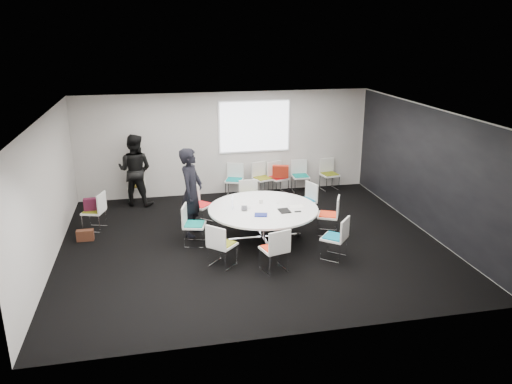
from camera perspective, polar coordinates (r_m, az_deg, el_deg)
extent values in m
cube|color=black|center=(10.86, -0.61, -5.83)|extent=(8.00, 7.00, 0.04)
cube|color=white|center=(10.04, -0.66, 9.12)|extent=(8.00, 7.00, 0.04)
cube|color=#B9B4AF|center=(13.72, -3.49, 5.55)|extent=(8.00, 0.04, 2.80)
cube|color=#B9B4AF|center=(7.16, 4.87, -6.72)|extent=(8.00, 0.04, 2.80)
cube|color=#B9B4AF|center=(10.40, -22.91, -0.07)|extent=(0.04, 7.00, 2.80)
cube|color=#B9B4AF|center=(11.79, 18.94, 2.44)|extent=(0.04, 7.00, 2.80)
cube|color=black|center=(11.77, 18.81, 2.43)|extent=(0.01, 6.94, 2.74)
cube|color=silver|center=(10.98, 0.81, -5.22)|extent=(0.90, 0.90, 0.08)
cylinder|color=silver|center=(10.85, 0.81, -3.64)|extent=(0.10, 0.10, 0.65)
cylinder|color=white|center=(10.73, 0.82, -1.93)|extent=(2.37, 2.37, 0.04)
cube|color=white|center=(13.71, -0.16, 7.49)|extent=(1.90, 0.03, 1.35)
cube|color=silver|center=(11.31, 8.18, -3.77)|extent=(0.56, 0.56, 0.42)
cube|color=white|center=(11.22, 8.23, -2.68)|extent=(0.59, 0.60, 0.04)
cube|color=red|center=(11.21, 8.24, -2.53)|extent=(0.51, 0.52, 0.03)
cube|color=white|center=(11.13, 9.36, -1.65)|extent=(0.23, 0.43, 0.42)
cube|color=silver|center=(12.12, 5.51, -2.13)|extent=(0.54, 0.54, 0.42)
cube|color=white|center=(12.04, 5.55, -1.10)|extent=(0.57, 0.58, 0.04)
cube|color=#0B597E|center=(12.03, 5.55, -0.97)|extent=(0.49, 0.51, 0.03)
cube|color=white|center=(12.09, 6.37, 0.10)|extent=(0.19, 0.44, 0.42)
cube|color=silver|center=(12.20, -0.73, -1.90)|extent=(0.43, 0.43, 0.42)
cube|color=white|center=(12.12, -0.73, -0.88)|extent=(0.47, 0.45, 0.04)
cube|color=#5F7416|center=(12.11, -0.73, -0.74)|extent=(0.41, 0.39, 0.03)
cube|color=white|center=(12.24, -0.90, 0.46)|extent=(0.46, 0.05, 0.42)
cube|color=silver|center=(11.86, -6.29, -2.60)|extent=(0.59, 0.59, 0.42)
cube|color=white|center=(11.78, -6.33, -1.56)|extent=(0.64, 0.64, 0.04)
cube|color=red|center=(11.77, -6.33, -1.42)|extent=(0.55, 0.55, 0.03)
cube|color=white|center=(11.83, -7.17, -0.33)|extent=(0.34, 0.36, 0.42)
cube|color=silver|center=(10.74, -6.99, -4.93)|extent=(0.51, 0.51, 0.42)
cube|color=white|center=(10.65, -7.04, -3.79)|extent=(0.54, 0.56, 0.04)
cube|color=#0A7C74|center=(10.64, -7.04, -3.64)|extent=(0.47, 0.48, 0.03)
cube|color=white|center=(10.60, -8.20, -2.61)|extent=(0.15, 0.45, 0.42)
cube|color=silver|center=(9.78, -3.83, -7.26)|extent=(0.59, 0.59, 0.42)
cube|color=white|center=(9.68, -3.86, -6.03)|extent=(0.64, 0.64, 0.04)
cube|color=olive|center=(9.67, -3.86, -5.87)|extent=(0.55, 0.55, 0.03)
cube|color=white|center=(9.43, -4.63, -5.20)|extent=(0.36, 0.34, 0.42)
cube|color=silver|center=(9.58, 2.07, -7.79)|extent=(0.52, 0.52, 0.42)
cube|color=white|center=(9.48, 2.08, -6.54)|extent=(0.56, 0.55, 0.04)
cube|color=red|center=(9.47, 2.08, -6.38)|extent=(0.49, 0.47, 0.03)
cube|color=white|center=(9.22, 2.73, -5.73)|extent=(0.45, 0.16, 0.42)
cube|color=silver|center=(10.17, 8.86, -6.39)|extent=(0.59, 0.59, 0.42)
cube|color=white|center=(10.08, 8.92, -5.20)|extent=(0.63, 0.64, 0.04)
cube|color=#096680|center=(10.07, 8.93, -5.04)|extent=(0.55, 0.55, 0.03)
cube|color=white|center=(9.93, 10.12, -4.20)|extent=(0.33, 0.37, 0.42)
cube|color=silver|center=(13.71, -2.51, 0.39)|extent=(0.54, 0.54, 0.42)
cube|color=white|center=(13.64, -2.52, 1.31)|extent=(0.58, 0.57, 0.04)
cube|color=#087F80|center=(13.63, -2.53, 1.43)|extent=(0.51, 0.49, 0.03)
cube|color=white|center=(13.77, -2.37, 2.48)|extent=(0.44, 0.19, 0.42)
cube|color=silver|center=(13.84, 0.78, 0.59)|extent=(0.55, 0.55, 0.42)
cube|color=white|center=(13.77, 0.79, 1.50)|extent=(0.59, 0.58, 0.04)
cube|color=olive|center=(13.77, 0.79, 1.62)|extent=(0.51, 0.50, 0.03)
cube|color=white|center=(13.88, 0.30, 2.62)|extent=(0.44, 0.20, 0.42)
cube|color=silver|center=(13.91, 2.57, 0.66)|extent=(0.54, 0.54, 0.42)
cube|color=white|center=(13.84, 2.59, 1.57)|extent=(0.58, 0.57, 0.04)
cube|color=red|center=(13.83, 2.59, 1.69)|extent=(0.50, 0.49, 0.03)
cube|color=white|center=(13.95, 2.12, 2.68)|extent=(0.45, 0.19, 0.42)
cube|color=silver|center=(14.11, 5.08, 0.87)|extent=(0.44, 0.44, 0.42)
cube|color=white|center=(14.05, 5.11, 1.76)|extent=(0.48, 0.46, 0.04)
cube|color=#097E71|center=(14.04, 5.11, 1.88)|extent=(0.42, 0.40, 0.03)
cube|color=white|center=(14.18, 4.93, 2.89)|extent=(0.46, 0.06, 0.42)
cube|color=silver|center=(14.38, 8.38, 1.07)|extent=(0.48, 0.48, 0.42)
cube|color=white|center=(14.32, 8.42, 1.95)|extent=(0.52, 0.50, 0.04)
cube|color=#676F15|center=(14.31, 8.43, 2.07)|extent=(0.45, 0.44, 0.03)
cube|color=white|center=(14.43, 8.07, 3.05)|extent=(0.46, 0.10, 0.42)
cube|color=silver|center=(12.01, -17.95, -3.17)|extent=(0.53, 0.53, 0.42)
cube|color=white|center=(11.93, -18.06, -2.14)|extent=(0.56, 0.57, 0.04)
cube|color=olive|center=(11.92, -18.08, -2.00)|extent=(0.48, 0.50, 0.03)
cube|color=white|center=(11.77, -17.23, -1.13)|extent=(0.17, 0.45, 0.42)
cube|color=silver|center=(13.56, -13.43, -0.31)|extent=(0.43, 0.43, 0.42)
cube|color=white|center=(13.49, -13.50, 0.61)|extent=(0.47, 0.45, 0.04)
cube|color=olive|center=(13.48, -13.51, 0.73)|extent=(0.41, 0.39, 0.03)
cube|color=white|center=(13.62, -13.54, 1.80)|extent=(0.46, 0.05, 0.42)
imported|color=black|center=(11.01, -7.40, -0.03)|extent=(0.73, 0.85, 1.98)
imported|color=black|center=(13.21, -13.67, 2.46)|extent=(1.10, 0.99, 1.87)
imported|color=#333338|center=(10.67, -1.11, -1.88)|extent=(0.25, 0.33, 0.02)
cube|color=silver|center=(10.66, -2.71, -1.23)|extent=(0.08, 0.30, 0.22)
cube|color=black|center=(10.55, 3.27, -2.15)|extent=(0.23, 0.31, 0.02)
cube|color=navy|center=(10.30, 0.57, -2.63)|extent=(0.30, 0.26, 0.03)
cube|color=silver|center=(11.10, 3.12, -1.14)|extent=(0.35, 0.36, 0.00)
cube|color=white|center=(10.85, 4.64, -1.65)|extent=(0.31, 0.22, 0.00)
cylinder|color=white|center=(10.99, 0.57, -1.07)|extent=(0.08, 0.08, 0.09)
cube|color=black|center=(10.54, 4.81, -2.24)|extent=(0.14, 0.08, 0.01)
cube|color=#4B1428|center=(11.87, -18.15, -1.32)|extent=(0.41, 0.16, 0.28)
cube|color=#462316|center=(11.51, -18.94, -4.70)|extent=(0.36, 0.16, 0.24)
cube|color=#A72614|center=(13.57, 2.82, 2.37)|extent=(0.47, 0.27, 0.36)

